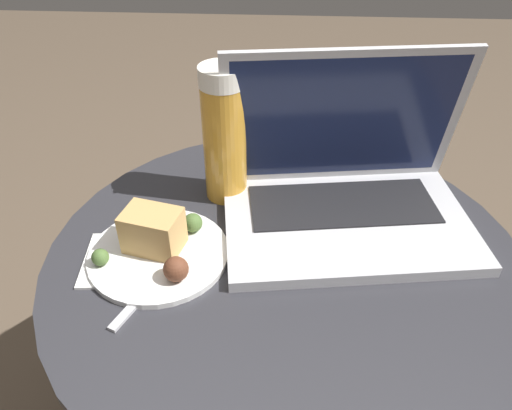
# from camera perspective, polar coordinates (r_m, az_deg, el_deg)

# --- Properties ---
(table) EXTENTS (0.70, 0.70, 0.54)m
(table) POSITION_cam_1_polar(r_m,az_deg,el_deg) (0.84, 3.00, -12.13)
(table) COLOR black
(table) RESTS_ON ground_plane
(napkin) EXTENTS (0.17, 0.13, 0.00)m
(napkin) POSITION_cam_1_polar(r_m,az_deg,el_deg) (0.75, -13.06, -6.01)
(napkin) COLOR white
(napkin) RESTS_ON table
(laptop) EXTENTS (0.41, 0.30, 0.26)m
(laptop) POSITION_cam_1_polar(r_m,az_deg,el_deg) (0.79, 10.15, 1.94)
(laptop) COLOR silver
(laptop) RESTS_ON table
(beer_glass) EXTENTS (0.07, 0.07, 0.23)m
(beer_glass) POSITION_cam_1_polar(r_m,az_deg,el_deg) (0.80, -3.64, 7.98)
(beer_glass) COLOR gold
(beer_glass) RESTS_ON table
(snack_plate) EXTENTS (0.20, 0.20, 0.07)m
(snack_plate) POSITION_cam_1_polar(r_m,az_deg,el_deg) (0.74, -11.17, -4.49)
(snack_plate) COLOR white
(snack_plate) RESTS_ON table
(fork) EXTENTS (0.09, 0.18, 0.00)m
(fork) POSITION_cam_1_polar(r_m,az_deg,el_deg) (0.72, -10.72, -7.79)
(fork) COLOR silver
(fork) RESTS_ON table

